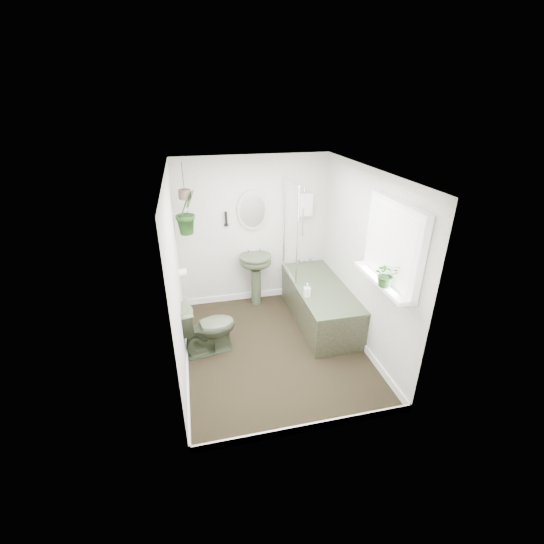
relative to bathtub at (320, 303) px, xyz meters
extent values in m
cube|color=black|center=(-0.80, -0.50, -0.30)|extent=(2.30, 2.80, 0.02)
cube|color=white|center=(-0.80, -0.50, 2.02)|extent=(2.30, 2.80, 0.02)
cube|color=silver|center=(-0.80, 0.91, 0.86)|extent=(2.30, 0.02, 2.30)
cube|color=silver|center=(-0.80, -1.91, 0.86)|extent=(2.30, 0.02, 2.30)
cube|color=silver|center=(-1.96, -0.50, 0.86)|extent=(0.02, 2.80, 2.30)
cube|color=silver|center=(0.36, -0.50, 0.86)|extent=(0.02, 2.80, 2.30)
cube|color=white|center=(-0.80, -0.50, -0.24)|extent=(2.30, 2.80, 0.10)
cube|color=white|center=(0.00, 0.84, 1.26)|extent=(0.20, 0.10, 0.35)
ellipsoid|color=#B5B2A4|center=(-0.82, 0.87, 1.21)|extent=(0.46, 0.03, 0.62)
cylinder|color=black|center=(-1.22, 0.86, 1.11)|extent=(0.04, 0.04, 0.22)
cylinder|color=white|center=(-1.90, 0.20, 0.61)|extent=(0.11, 0.11, 0.11)
cube|color=white|center=(0.29, -1.20, 1.36)|extent=(0.08, 1.00, 0.90)
cube|color=white|center=(0.22, -1.20, 0.94)|extent=(0.18, 1.00, 0.04)
cube|color=white|center=(0.24, -1.20, 1.36)|extent=(0.01, 0.86, 0.76)
imported|color=#3B4630|center=(-1.65, -0.36, 0.07)|extent=(0.77, 0.52, 0.72)
imported|color=black|center=(0.17, -1.35, 1.09)|extent=(0.29, 0.27, 0.27)
imported|color=black|center=(-1.77, 0.45, 1.37)|extent=(0.41, 0.42, 0.59)
imported|color=#332B2A|center=(-0.29, -0.25, 0.39)|extent=(0.10, 0.10, 0.19)
cylinder|color=#44392E|center=(-1.77, 0.45, 1.60)|extent=(0.16, 0.16, 0.12)
camera|label=1|loc=(-1.72, -4.33, 2.72)|focal=24.00mm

